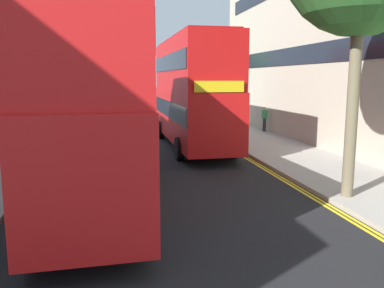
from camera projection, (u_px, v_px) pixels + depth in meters
sidewalk_right at (305, 161)px, 17.40m from camera, size 4.00×80.00×0.14m
kerb_line_outer at (278, 175)px, 15.08m from camera, size 0.10×56.00×0.01m
kerb_line_inner at (274, 175)px, 15.04m from camera, size 0.10×56.00×0.01m
double_decker_bus_away at (89, 99)px, 11.56m from camera, size 3.05×10.88×5.64m
double_decker_bus_oncoming at (192, 90)px, 20.78m from camera, size 2.85×10.82×5.64m
pedestrian_far at (265, 119)px, 26.31m from camera, size 0.34×0.22×1.62m
street_tree_mid at (218, 60)px, 33.15m from camera, size 3.24×3.24×6.62m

